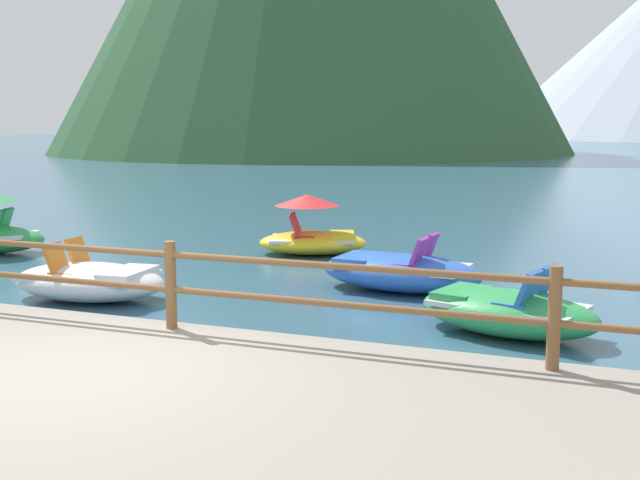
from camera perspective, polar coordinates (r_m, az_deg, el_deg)
ground_plane at (r=45.95m, az=15.71°, el=4.98°), size 200.00×200.00×0.00m
dock_railing at (r=8.66m, az=-10.66°, el=-2.54°), size 23.92×0.12×0.95m
pedal_boat_0 at (r=12.20m, az=-16.16°, el=-2.81°), size 2.47×1.59×0.87m
pedal_boat_2 at (r=12.42m, az=5.77°, el=-2.24°), size 2.65×1.52×0.89m
pedal_boat_5 at (r=15.72m, az=-0.56°, el=0.45°), size 2.45×1.99×1.18m
pedal_boat_6 at (r=10.12m, az=13.25°, el=-4.97°), size 2.52×1.77×0.88m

